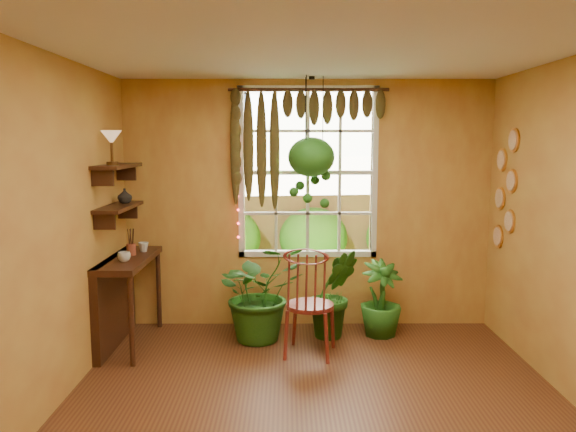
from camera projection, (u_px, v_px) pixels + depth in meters
name	position (u px, v px, depth m)	size (l,w,h in m)	color
floor	(319.00, 422.00, 4.09)	(4.50, 4.50, 0.00)	brown
ceiling	(321.00, 41.00, 3.74)	(4.50, 4.50, 0.00)	silver
wall_back	(308.00, 205.00, 6.15)	(4.00, 4.00, 0.00)	gold
wall_left	(34.00, 240.00, 3.91)	(4.50, 4.50, 0.00)	gold
window	(308.00, 173.00, 6.13)	(1.52, 0.10, 1.86)	silver
valance_vine	(300.00, 119.00, 5.94)	(1.70, 0.12, 1.10)	#3E1B10
string_lights	(238.00, 168.00, 6.03)	(0.03, 0.03, 1.54)	#FF2633
wall_plates	(505.00, 190.00, 5.67)	(0.04, 0.32, 1.10)	#FFF3D0
counter_ledge	(119.00, 291.00, 5.60)	(0.40, 1.20, 0.90)	#3E1B10
shelf_lower	(119.00, 207.00, 5.49)	(0.25, 0.90, 0.04)	#3E1B10
shelf_upper	(117.00, 166.00, 5.44)	(0.25, 0.90, 0.04)	#3E1B10
backyard	(311.00, 181.00, 10.74)	(14.00, 10.00, 12.00)	#28601B
windsor_chair	(309.00, 319.00, 5.34)	(0.55, 0.57, 1.23)	maroon
potted_plant_left	(261.00, 292.00, 5.75)	(0.91, 0.79, 1.01)	#154C14
potted_plant_mid	(333.00, 293.00, 5.83)	(0.52, 0.42, 0.94)	#154C14
potted_plant_right	(381.00, 299.00, 5.89)	(0.45, 0.45, 0.80)	#154C14
hanging_basket	(311.00, 159.00, 5.82)	(0.48, 0.48, 1.36)	black
cup_a	(124.00, 257.00, 5.33)	(0.12, 0.12, 0.10)	silver
cup_b	(143.00, 247.00, 5.82)	(0.11, 0.11, 0.10)	beige
brush_jar	(131.00, 242.00, 5.64)	(0.09, 0.09, 0.34)	brown
shelf_vase	(125.00, 196.00, 5.67)	(0.14, 0.14, 0.15)	#B2AD99
tiffany_lamp	(111.00, 140.00, 5.20)	(0.19, 0.19, 0.32)	#583719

